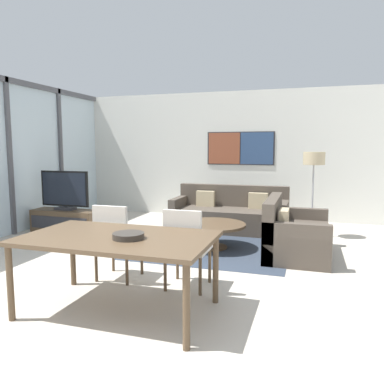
# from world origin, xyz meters

# --- Properties ---
(ground_plane) EXTENTS (24.00, 24.00, 0.00)m
(ground_plane) POSITION_xyz_m (0.00, 0.00, 0.00)
(ground_plane) COLOR beige
(wall_back) EXTENTS (7.66, 0.09, 2.80)m
(wall_back) POSITION_xyz_m (0.01, 5.75, 1.40)
(wall_back) COLOR silver
(wall_back) RESTS_ON ground_plane
(window_wall_left) EXTENTS (0.07, 5.75, 2.80)m
(window_wall_left) POSITION_xyz_m (-3.32, 2.88, 1.53)
(window_wall_left) COLOR silver
(window_wall_left) RESTS_ON ground_plane
(area_rug) EXTENTS (2.35, 2.05, 0.01)m
(area_rug) POSITION_xyz_m (0.40, 3.03, 0.00)
(area_rug) COLOR #333D4C
(area_rug) RESTS_ON ground_plane
(tv_console) EXTENTS (1.28, 0.44, 0.41)m
(tv_console) POSITION_xyz_m (-2.50, 3.32, 0.21)
(tv_console) COLOR brown
(tv_console) RESTS_ON ground_plane
(television) EXTENTS (0.99, 0.20, 0.73)m
(television) POSITION_xyz_m (-2.50, 3.32, 0.77)
(television) COLOR #2D2D33
(television) RESTS_ON tv_console
(sofa_main) EXTENTS (2.15, 0.88, 0.84)m
(sofa_main) POSITION_xyz_m (0.40, 4.41, 0.28)
(sofa_main) COLOR #51473D
(sofa_main) RESTS_ON ground_plane
(sofa_side) EXTENTS (0.88, 1.42, 0.84)m
(sofa_side) POSITION_xyz_m (1.60, 3.03, 0.28)
(sofa_side) COLOR #51473D
(sofa_side) RESTS_ON ground_plane
(coffee_table) EXTENTS (1.04, 1.04, 0.39)m
(coffee_table) POSITION_xyz_m (0.40, 3.03, 0.30)
(coffee_table) COLOR brown
(coffee_table) RESTS_ON ground_plane
(dining_table) EXTENTS (1.80, 1.06, 0.74)m
(dining_table) POSITION_xyz_m (0.10, 0.56, 0.68)
(dining_table) COLOR brown
(dining_table) RESTS_ON ground_plane
(dining_chair_left) EXTENTS (0.46, 0.46, 0.91)m
(dining_chair_left) POSITION_xyz_m (-0.34, 1.31, 0.52)
(dining_chair_left) COLOR beige
(dining_chair_left) RESTS_ON ground_plane
(dining_chair_centre) EXTENTS (0.46, 0.46, 0.91)m
(dining_chair_centre) POSITION_xyz_m (0.54, 1.28, 0.52)
(dining_chair_centre) COLOR beige
(dining_chair_centre) RESTS_ON ground_plane
(fruit_bowl) EXTENTS (0.29, 0.29, 0.05)m
(fruit_bowl) POSITION_xyz_m (0.25, 0.49, 0.77)
(fruit_bowl) COLOR #332D28
(fruit_bowl) RESTS_ON dining_table
(floor_lamp) EXTENTS (0.36, 0.36, 1.50)m
(floor_lamp) POSITION_xyz_m (1.89, 4.25, 1.28)
(floor_lamp) COLOR #2D2D33
(floor_lamp) RESTS_ON ground_plane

